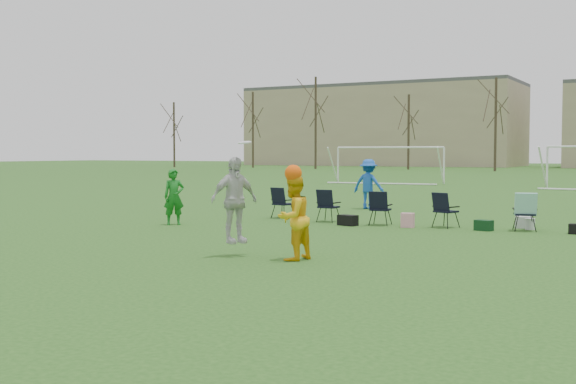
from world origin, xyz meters
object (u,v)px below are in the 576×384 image
Objects in this scene: goal_left at (389,155)px; fielder_blue at (369,184)px; center_contest at (265,208)px; fielder_green_near at (174,197)px.

fielder_blue is at bearing -75.89° from goal_left.
center_contest is (3.04, -12.46, 0.07)m from fielder_blue.
goal_left is at bearing -69.23° from fielder_blue.
fielder_green_near is 0.88× the size of fielder_blue.
fielder_green_near is 0.70× the size of center_contest.
fielder_blue is 0.25× the size of goal_left.
fielder_blue is 22.23m from goal_left.
center_contest is at bearing 105.36° from fielder_blue.
center_contest is at bearing -77.87° from goal_left.
fielder_green_near is at bearing 73.80° from fielder_blue.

